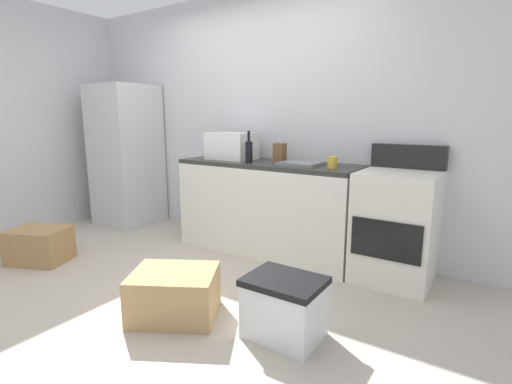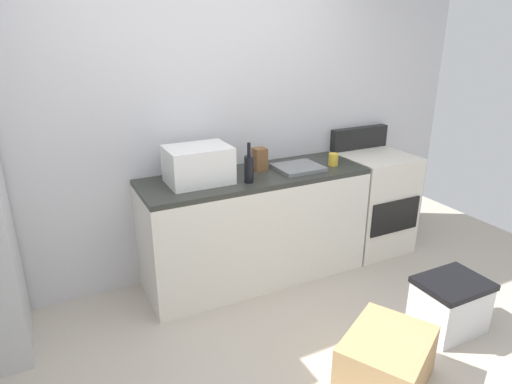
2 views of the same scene
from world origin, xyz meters
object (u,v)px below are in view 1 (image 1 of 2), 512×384
Objects in this scene: stove_oven at (396,225)px; cardboard_box_medium at (175,294)px; microwave at (232,146)px; storage_bin at (284,307)px; wine_bottle at (249,151)px; knife_block at (280,153)px; refrigerator at (126,155)px; coffee_mug at (333,162)px; cardboard_box_large at (39,245)px.

stove_oven is 1.99× the size of cardboard_box_medium.
stove_oven is 1.77m from microwave.
storage_bin is at bearing 14.82° from cardboard_box_medium.
cardboard_box_medium is at bearing -78.29° from wine_bottle.
knife_block is (-1.14, 0.07, 0.52)m from stove_oven.
microwave is (1.60, 0.07, 0.18)m from refrigerator.
microwave is 0.37m from wine_bottle.
knife_block reaches higher than coffee_mug.
stove_oven is 0.73m from coffee_mug.
wine_bottle is (0.33, -0.17, -0.03)m from microwave.
microwave reaches higher than knife_block.
microwave is at bearing 2.39° from refrigerator.
wine_bottle reaches higher than cardboard_box_large.
stove_oven is at bearing 8.85° from coffee_mug.
microwave is at bearing 112.32° from cardboard_box_medium.
cardboard_box_large is 1.08× the size of storage_bin.
cardboard_box_large is at bearing -153.45° from stove_oven.
wine_bottle is 0.65× the size of storage_bin.
knife_block is (2.13, 0.13, 0.14)m from refrigerator.
wine_bottle is at bearing 132.75° from storage_bin.
refrigerator is 1.61m from microwave.
refrigerator is at bearing -179.03° from stove_oven.
cardboard_box_medium is at bearing -67.68° from microwave.
stove_oven reaches higher than storage_bin.
stove_oven is 11.00× the size of coffee_mug.
wine_bottle is 0.31m from knife_block.
stove_oven is at bearing 6.72° from wine_bottle.
wine_bottle is at bearing -131.81° from knife_block.
wine_bottle is 2.14m from cardboard_box_large.
cardboard_box_medium is at bearing -32.23° from refrigerator.
storage_bin is at bearing -22.06° from refrigerator.
wine_bottle reaches higher than microwave.
refrigerator is 3.29m from stove_oven.
coffee_mug is (2.73, -0.03, 0.10)m from refrigerator.
coffee_mug is at bearing 5.30° from wine_bottle.
storage_bin is (2.50, 0.18, 0.03)m from cardboard_box_large.
cardboard_box_large is at bearing -72.65° from refrigerator.
microwave is 2.01m from storage_bin.
wine_bottle is 1.69m from storage_bin.
cardboard_box_large is at bearing -149.91° from coffee_mug.
coffee_mug is 0.22× the size of storage_bin.
microwave is at bearing -173.68° from knife_block.
storage_bin reaches higher than cardboard_box_medium.
knife_block is 1.72m from cardboard_box_medium.
refrigerator is 17.05× the size of coffee_mug.
refrigerator is at bearing 147.77° from cardboard_box_medium.
wine_bottle is 1.67× the size of knife_block.
refrigerator is 1.55× the size of stove_oven.
stove_oven is 1.82m from cardboard_box_medium.
coffee_mug is (0.81, 0.08, -0.06)m from wine_bottle.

